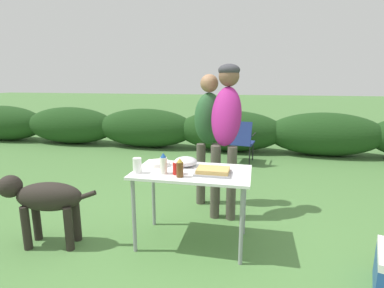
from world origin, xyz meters
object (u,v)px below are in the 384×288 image
at_px(food_tray, 213,171).
at_px(standing_person_in_dark_puffer, 226,120).
at_px(mixing_bowl, 186,161).
at_px(beer_bottle, 180,168).
at_px(camp_chair_green_behind_table, 240,140).
at_px(standing_person_in_gray_fleece, 209,128).
at_px(dog, 43,199).
at_px(ketchup_bottle, 177,167).
at_px(paper_cup_stack, 137,165).
at_px(folding_table, 192,179).
at_px(plate_stack, 159,163).
at_px(mayo_bottle, 163,164).

xyz_separation_m(food_tray, standing_person_in_dark_puffer, (0.03, 0.79, 0.37)).
relative_size(mixing_bowl, beer_bottle, 1.33).
height_order(beer_bottle, camp_chair_green_behind_table, beer_bottle).
relative_size(food_tray, beer_bottle, 1.91).
xyz_separation_m(standing_person_in_gray_fleece, dog, (-1.38, -1.33, -0.52)).
xyz_separation_m(standing_person_in_dark_puffer, camp_chair_green_behind_table, (0.06, 2.27, -0.67)).
relative_size(food_tray, ketchup_bottle, 2.26).
bearing_deg(standing_person_in_gray_fleece, paper_cup_stack, -129.20).
height_order(folding_table, beer_bottle, beer_bottle).
xyz_separation_m(mixing_bowl, standing_person_in_gray_fleece, (0.10, 0.85, 0.21)).
relative_size(plate_stack, standing_person_in_dark_puffer, 0.13).
distance_m(folding_table, paper_cup_stack, 0.53).
bearing_deg(camp_chair_green_behind_table, standing_person_in_gray_fleece, -90.37).
xyz_separation_m(ketchup_bottle, mayo_bottle, (-0.12, -0.01, 0.02)).
bearing_deg(beer_bottle, standing_person_in_gray_fleece, 86.61).
relative_size(folding_table, paper_cup_stack, 7.77).
bearing_deg(food_tray, standing_person_in_dark_puffer, 87.55).
relative_size(standing_person_in_gray_fleece, camp_chair_green_behind_table, 1.99).
xyz_separation_m(mixing_bowl, paper_cup_stack, (-0.38, -0.32, 0.02)).
height_order(food_tray, standing_person_in_gray_fleece, standing_person_in_gray_fleece).
bearing_deg(folding_table, plate_stack, 163.10).
bearing_deg(ketchup_bottle, dog, -170.44).
relative_size(plate_stack, paper_cup_stack, 1.58).
xyz_separation_m(standing_person_in_dark_puffer, standing_person_in_gray_fleece, (-0.24, 0.27, -0.14)).
height_order(mixing_bowl, dog, mixing_bowl).
bearing_deg(dog, plate_stack, -75.96).
distance_m(folding_table, mayo_bottle, 0.32).
bearing_deg(camp_chair_green_behind_table, ketchup_bottle, -89.51).
relative_size(plate_stack, mixing_bowl, 0.98).
bearing_deg(ketchup_bottle, standing_person_in_dark_puffer, 67.31).
relative_size(mixing_bowl, ketchup_bottle, 1.57).
relative_size(plate_stack, camp_chair_green_behind_table, 0.27).
relative_size(mixing_bowl, camp_chair_green_behind_table, 0.28).
height_order(standing_person_in_gray_fleece, dog, standing_person_in_gray_fleece).
height_order(food_tray, camp_chair_green_behind_table, camp_chair_green_behind_table).
distance_m(food_tray, camp_chair_green_behind_table, 3.07).
relative_size(mixing_bowl, mayo_bottle, 1.17).
bearing_deg(camp_chair_green_behind_table, folding_table, -87.67).
bearing_deg(standing_person_in_gray_fleece, folding_table, -106.70).
bearing_deg(ketchup_bottle, standing_person_in_gray_fleece, 84.01).
bearing_deg(food_tray, paper_cup_stack, -171.06).
bearing_deg(folding_table, camp_chair_green_behind_table, 84.31).
xyz_separation_m(food_tray, camp_chair_green_behind_table, (0.09, 3.06, -0.30)).
bearing_deg(paper_cup_stack, mayo_bottle, 7.24).
bearing_deg(mixing_bowl, paper_cup_stack, -140.59).
distance_m(food_tray, plate_stack, 0.60).
xyz_separation_m(food_tray, mixing_bowl, (-0.31, 0.21, 0.02)).
relative_size(food_tray, plate_stack, 1.47).
height_order(standing_person_in_dark_puffer, standing_person_in_gray_fleece, standing_person_in_dark_puffer).
bearing_deg(paper_cup_stack, mixing_bowl, 39.41).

